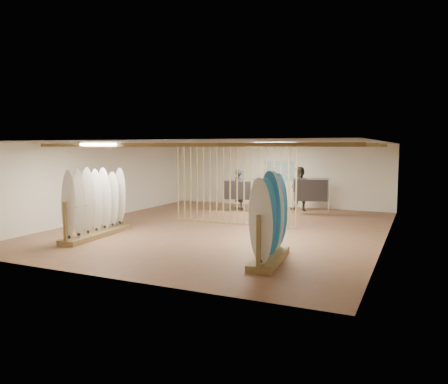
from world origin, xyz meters
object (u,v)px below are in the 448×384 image
at_px(clothing_rack_a, 238,190).
at_px(shopper_b, 301,186).
at_px(shopper_a, 239,186).
at_px(rack_left, 96,214).
at_px(clothing_rack_b, 311,190).
at_px(rack_right, 270,232).

relative_size(clothing_rack_a, shopper_b, 0.64).
xyz_separation_m(shopper_a, shopper_b, (2.54, 0.53, 0.06)).
distance_m(rack_left, clothing_rack_a, 6.88).
relative_size(clothing_rack_b, shopper_a, 0.75).
distance_m(rack_left, clothing_rack_b, 8.42).
xyz_separation_m(rack_right, shopper_b, (-1.43, 8.32, 0.34)).
height_order(rack_right, shopper_a, rack_right).
relative_size(clothing_rack_a, clothing_rack_b, 0.91).
height_order(rack_right, clothing_rack_b, rack_right).
relative_size(rack_left, clothing_rack_a, 2.15).
height_order(rack_left, clothing_rack_b, rack_left).
bearing_deg(rack_right, shopper_a, 111.16).
bearing_deg(shopper_b, rack_right, -71.32).
distance_m(rack_left, shopper_a, 7.39).
relative_size(clothing_rack_a, shopper_a, 0.68).
bearing_deg(rack_left, clothing_rack_b, 50.51).
height_order(clothing_rack_a, shopper_b, shopper_b).
bearing_deg(rack_right, clothing_rack_a, 112.01).
bearing_deg(clothing_rack_a, rack_left, -114.25).
relative_size(clothing_rack_b, shopper_b, 0.71).
height_order(rack_right, shopper_b, shopper_b).
bearing_deg(rack_left, clothing_rack_a, 70.32).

